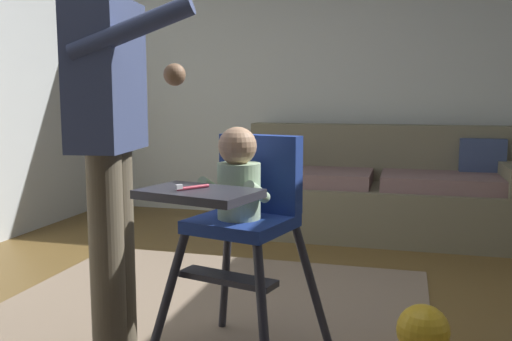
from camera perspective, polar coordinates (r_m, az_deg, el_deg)
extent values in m
cube|color=silver|center=(5.09, 6.14, 10.09)|extent=(5.07, 0.06, 2.64)
cube|color=#777158|center=(4.53, 12.13, -3.98)|extent=(2.18, 0.84, 0.40)
cube|color=#777158|center=(4.80, 12.49, 1.84)|extent=(2.18, 0.22, 0.46)
cube|color=#777158|center=(4.64, -0.19, 0.22)|extent=(0.20, 0.84, 0.20)
cube|color=#826564|center=(4.49, 6.12, -0.66)|extent=(0.87, 0.60, 0.11)
cube|color=#826564|center=(4.44, 18.32, -1.09)|extent=(0.87, 0.60, 0.11)
cube|color=#3D4C75|center=(4.70, 22.07, 0.98)|extent=(0.34, 0.11, 0.34)
cylinder|color=#2E2E39|center=(2.27, -9.28, -13.46)|extent=(0.19, 0.14, 0.58)
cylinder|color=#2E2E39|center=(2.05, 0.77, -15.83)|extent=(0.14, 0.19, 0.58)
cylinder|color=#2E2E39|center=(2.61, -3.14, -10.56)|extent=(0.14, 0.19, 0.58)
cylinder|color=#2E2E39|center=(2.41, 5.90, -12.13)|extent=(0.19, 0.14, 0.58)
cube|color=#203A93|center=(2.23, -1.47, -5.43)|extent=(0.44, 0.44, 0.05)
cube|color=#203A93|center=(2.33, 0.41, -0.27)|extent=(0.37, 0.16, 0.32)
cube|color=#2E2E39|center=(1.96, -5.84, -2.38)|extent=(0.45, 0.35, 0.03)
cube|color=#2E2E39|center=(2.20, -2.92, -10.94)|extent=(0.41, 0.20, 0.02)
cylinder|color=#B3D5AE|center=(2.19, -1.75, -2.10)|extent=(0.21, 0.21, 0.22)
sphere|color=tan|center=(2.16, -1.90, 2.51)|extent=(0.15, 0.15, 0.15)
cylinder|color=#B3D5AE|center=(2.21, -4.62, -1.73)|extent=(0.08, 0.15, 0.10)
cylinder|color=#B3D5AE|center=(2.10, 0.14, -2.20)|extent=(0.08, 0.15, 0.10)
cylinder|color=#CC384C|center=(1.97, -6.43, -1.72)|extent=(0.08, 0.11, 0.01)
cube|color=white|center=(1.94, -7.87, -1.66)|extent=(0.02, 0.03, 0.02)
cylinder|color=#6D604B|center=(2.36, -14.94, -8.86)|extent=(0.14, 0.14, 0.88)
cylinder|color=#6D604B|center=(2.46, -13.89, -8.10)|extent=(0.14, 0.14, 0.88)
cube|color=#3F4B75|center=(2.32, -15.01, 9.31)|extent=(0.25, 0.42, 0.59)
cylinder|color=#3F4B75|center=(2.10, -12.68, 13.87)|extent=(0.48, 0.14, 0.23)
sphere|color=#997051|center=(2.05, -8.30, 9.66)|extent=(0.08, 0.08, 0.08)
cylinder|color=#3F4B75|center=(2.54, -12.97, 9.21)|extent=(0.07, 0.07, 0.53)
sphere|color=gold|center=(2.56, 16.68, -15.38)|extent=(0.22, 0.22, 0.22)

